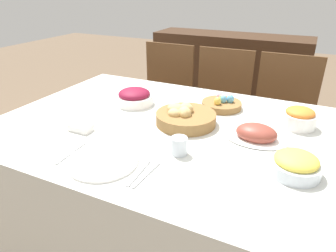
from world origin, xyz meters
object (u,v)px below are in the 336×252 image
object	(u,v)px
chair_far_left	(163,98)
bread_basket	(185,117)
butter_dish	(81,128)
sideboard	(228,79)
beet_salad_bowl	(134,97)
dinner_plate	(103,162)
knife	(139,173)
chair_far_right	(281,118)
ham_platter	(256,134)
pineapple_bowl	(296,164)
egg_basket	(222,104)
chair_far_center	(218,107)
fork	(71,153)
spoon	(146,175)
carrot_bowl	(299,118)
drinking_cup	(179,146)

from	to	relation	value
chair_far_left	bread_basket	distance (m)	1.06
bread_basket	butter_dish	bearing A→B (deg)	-145.63
sideboard	beet_salad_bowl	size ratio (longest dim) A/B	7.45
dinner_plate	knife	world-z (taller)	dinner_plate
chair_far_right	ham_platter	world-z (taller)	chair_far_right
pineapple_bowl	egg_basket	bearing A→B (deg)	129.94
chair_far_right	beet_salad_bowl	distance (m)	1.08
chair_far_left	knife	world-z (taller)	chair_far_left
chair_far_right	butter_dish	xyz separation A→B (m)	(-0.78, -1.14, 0.26)
chair_far_center	sideboard	size ratio (longest dim) A/B	0.60
pineapple_bowl	beet_salad_bowl	world-z (taller)	beet_salad_bowl
ham_platter	pineapple_bowl	world-z (taller)	pineapple_bowl
sideboard	dinner_plate	distance (m)	2.28
fork	egg_basket	bearing A→B (deg)	57.84
beet_salad_bowl	spoon	distance (m)	0.70
sideboard	pineapple_bowl	distance (m)	2.19
chair_far_center	egg_basket	world-z (taller)	chair_far_center
egg_basket	carrot_bowl	size ratio (longest dim) A/B	1.40
bread_basket	sideboard	bearing A→B (deg)	98.03
beet_salad_bowl	spoon	bearing A→B (deg)	-55.26
dinner_plate	drinking_cup	distance (m)	0.30
drinking_cup	bread_basket	bearing A→B (deg)	108.04
carrot_bowl	knife	distance (m)	0.81
ham_platter	pineapple_bowl	xyz separation A→B (m)	(0.17, -0.20, 0.01)
chair_far_center	knife	bearing A→B (deg)	-86.63
sideboard	ham_platter	xyz separation A→B (m)	(0.59, -1.82, 0.32)
bread_basket	pineapple_bowl	distance (m)	0.56
fork	pineapple_bowl	bearing A→B (deg)	13.08
egg_basket	fork	xyz separation A→B (m)	(-0.40, -0.73, -0.02)
pineapple_bowl	knife	size ratio (longest dim) A/B	1.04
egg_basket	chair_far_right	bearing A→B (deg)	64.57
chair_far_right	sideboard	world-z (taller)	chair_far_right
pineapple_bowl	butter_dish	xyz separation A→B (m)	(-0.92, -0.06, -0.02)
egg_basket	fork	bearing A→B (deg)	-118.92
ham_platter	dinner_plate	xyz separation A→B (m)	(-0.48, -0.44, -0.02)
chair_far_left	butter_dish	distance (m)	1.17
carrot_bowl	beet_salad_bowl	bearing A→B (deg)	-174.66
dinner_plate	drinking_cup	size ratio (longest dim) A/B	3.64
drinking_cup	ham_platter	bearing A→B (deg)	45.29
sideboard	egg_basket	world-z (taller)	sideboard
ham_platter	butter_dish	world-z (taller)	ham_platter
fork	chair_far_center	bearing A→B (deg)	77.08
chair_far_left	dinner_plate	distance (m)	1.40
chair_far_right	egg_basket	distance (m)	0.70
sideboard	egg_basket	xyz separation A→B (m)	(0.36, -1.53, 0.32)
pineapple_bowl	spoon	world-z (taller)	pineapple_bowl
sideboard	ham_platter	bearing A→B (deg)	-71.87
beet_salad_bowl	dinner_plate	world-z (taller)	beet_salad_bowl
chair_far_center	butter_dish	bearing A→B (deg)	-106.57
chair_far_right	knife	distance (m)	1.39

